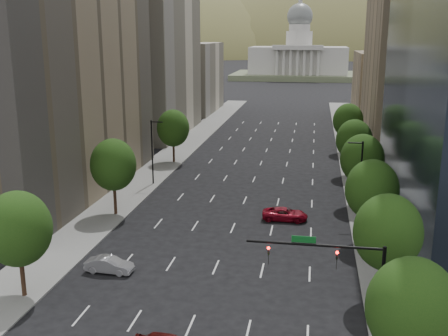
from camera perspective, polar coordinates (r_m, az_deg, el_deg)
The scene contains 22 objects.
sidewalk_left at distance 70.43m, azimuth -10.36°, elevation -2.72°, with size 6.00×200.00×0.15m, color slate.
sidewalk_right at distance 66.76m, azimuth 15.60°, elevation -3.98°, with size 6.00×200.00×0.15m, color slate.
midrise_cream_left at distance 111.26m, azimuth -7.82°, elevation 12.64°, with size 14.00×30.00×35.00m, color beige.
filler_left at distance 143.52m, azimuth -3.74°, elevation 9.67°, with size 14.00×26.00×18.00m, color beige.
parking_tan_right at distance 104.69m, azimuth 19.29°, elevation 10.53°, with size 14.00×30.00×30.00m, color #8C7759.
filler_right at distance 137.78m, azimuth 16.87°, elevation 8.49°, with size 14.00×26.00×16.00m, color #8C7759.
tree_right_0 at distance 32.43m, azimuth 19.58°, elevation -14.08°, with size 5.20×5.20×8.39m.
tree_right_1 at distance 42.22m, azimuth 17.19°, elevation -6.64°, with size 5.20×5.20×8.75m.
tree_right_2 at distance 53.58m, azimuth 15.61°, elevation -2.26°, with size 5.20×5.20×8.61m.
tree_right_3 at distance 65.08m, azimuth 14.62°, elevation 0.94°, with size 5.20×5.20×8.89m.
tree_right_4 at distance 78.82m, azimuth 13.81°, elevation 2.94°, with size 5.20×5.20×8.46m.
tree_right_5 at distance 94.50m, azimuth 13.19°, elevation 4.98°, with size 5.20×5.20×8.75m.
tree_left_0 at distance 44.04m, azimuth -21.27°, elevation -6.11°, with size 5.20×5.20×8.75m.
tree_left_1 at distance 61.16m, azimuth -11.81°, elevation 0.34°, with size 5.20×5.20×8.97m.
tree_left_2 at distance 85.41m, azimuth -5.49°, elevation 4.28°, with size 5.20×5.20×8.68m.
streetlight_rn at distance 60.44m, azimuth 14.40°, elevation -1.07°, with size 1.70×0.20×9.00m.
streetlight_ln at distance 73.17m, azimuth -7.68°, elevation 1.88°, with size 1.70×0.20×9.00m.
traffic_signal at distance 36.55m, azimuth 12.80°, elevation -10.64°, with size 9.12×0.40×7.38m.
capitol at distance 253.29m, azimuth 8.00°, elevation 11.43°, with size 60.00×40.00×35.20m.
foothills at distance 605.95m, azimuth 12.29°, elevation 8.40°, with size 720.00×413.00×263.00m.
car_silver at distance 48.21m, azimuth -12.22°, elevation -10.14°, with size 1.48×4.24×1.40m, color #9E9EA4.
car_red_far at distance 60.04m, azimuth 6.57°, elevation -4.94°, with size 2.34×5.06×1.41m, color maroon.
Camera 1 is at (8.12, -3.18, 20.32)m, focal length 42.55 mm.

